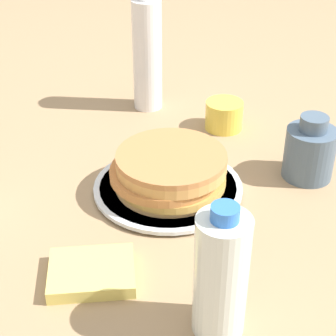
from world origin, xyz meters
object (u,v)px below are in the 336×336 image
(juice_glass, at_px, (224,115))
(plate, at_px, (168,188))
(pancake_stack, at_px, (169,171))
(water_bottle_near, at_px, (221,275))
(water_bottle_far, at_px, (147,55))
(cream_jug, at_px, (310,151))

(juice_glass, bearing_deg, plate, 58.83)
(pancake_stack, relative_size, water_bottle_near, 1.04)
(plate, bearing_deg, water_bottle_near, 97.21)
(water_bottle_near, bearing_deg, water_bottle_far, -85.02)
(plate, relative_size, pancake_stack, 1.30)
(pancake_stack, bearing_deg, juice_glass, -120.19)
(plate, height_order, pancake_stack, pancake_stack)
(pancake_stack, height_order, water_bottle_near, water_bottle_near)
(juice_glass, xyz_separation_m, water_bottle_near, (0.09, 0.52, 0.06))
(cream_jug, bearing_deg, plate, 6.61)
(water_bottle_near, height_order, water_bottle_far, water_bottle_far)
(pancake_stack, bearing_deg, plate, -67.93)
(plate, xyz_separation_m, pancake_stack, (-0.00, 0.01, 0.04))
(plate, distance_m, water_bottle_far, 0.35)
(cream_jug, height_order, water_bottle_far, water_bottle_far)
(juice_glass, distance_m, cream_jug, 0.23)
(cream_jug, bearing_deg, water_bottle_near, 57.45)
(plate, relative_size, juice_glass, 3.33)
(pancake_stack, distance_m, water_bottle_near, 0.30)
(juice_glass, height_order, cream_jug, cream_jug)
(plate, distance_m, pancake_stack, 0.04)
(pancake_stack, distance_m, juice_glass, 0.26)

